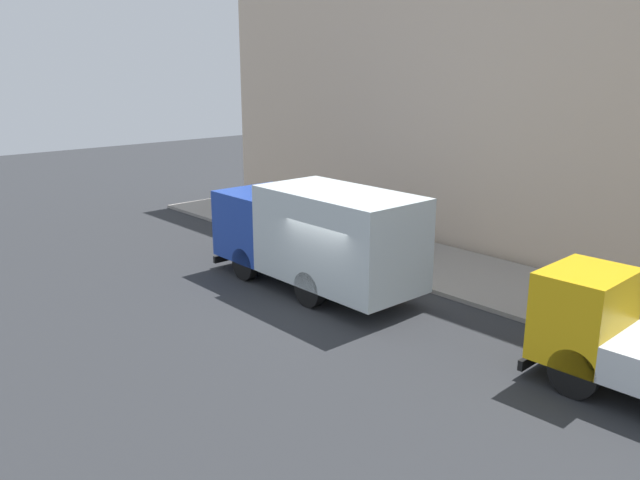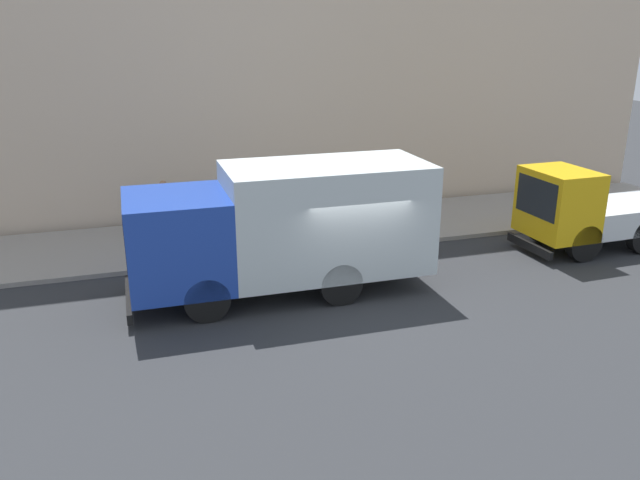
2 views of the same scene
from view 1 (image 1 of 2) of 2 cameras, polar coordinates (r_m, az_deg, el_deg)
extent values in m
plane|color=#2B2C30|center=(18.55, 1.08, -5.93)|extent=(80.00, 80.00, 0.00)
cube|color=gray|center=(22.17, 10.89, -2.43)|extent=(4.31, 30.00, 0.13)
cube|color=beige|center=(23.33, 15.77, 13.65)|extent=(0.50, 30.00, 12.53)
cube|color=#1D3EA5|center=(21.50, -5.01, 1.53)|extent=(2.59, 2.36, 2.18)
cube|color=black|center=(22.35, -6.79, 2.70)|extent=(2.16, 0.07, 1.22)
cube|color=silver|center=(18.70, 1.69, 0.28)|extent=(2.61, 5.00, 2.69)
cube|color=black|center=(22.81, -6.78, -1.16)|extent=(2.47, 0.13, 0.24)
cylinder|color=black|center=(20.79, -6.68, -2.13)|extent=(0.31, 1.05, 1.05)
cylinder|color=black|center=(22.10, -1.85, -0.97)|extent=(0.31, 1.05, 1.05)
cylinder|color=black|center=(18.38, -0.94, -4.38)|extent=(0.31, 1.05, 1.05)
cylinder|color=black|center=(19.85, 4.06, -2.90)|extent=(0.31, 1.05, 1.05)
cube|color=gold|center=(15.10, 22.41, -6.07)|extent=(2.12, 1.64, 1.95)
cube|color=black|center=(15.32, 19.88, -4.58)|extent=(1.74, 0.11, 1.09)
cube|color=black|center=(15.89, 19.15, -9.46)|extent=(1.99, 0.18, 0.24)
cylinder|color=black|center=(14.61, 21.69, -10.89)|extent=(0.33, 1.09, 1.08)
cylinder|color=black|center=(16.12, 24.41, -8.70)|extent=(0.33, 1.09, 1.08)
cylinder|color=black|center=(25.40, 5.45, 1.19)|extent=(0.33, 0.33, 0.83)
cylinder|color=#1C2D35|center=(25.24, 5.49, 2.73)|extent=(0.43, 0.43, 0.58)
sphere|color=#9D6D4D|center=(25.16, 5.51, 3.64)|extent=(0.24, 0.24, 0.24)
cylinder|color=#514D3D|center=(22.66, 8.30, -0.67)|extent=(0.29, 0.29, 0.82)
cylinder|color=#2B2B30|center=(22.46, 8.37, 1.17)|extent=(0.39, 0.39, 0.68)
sphere|color=brown|center=(22.36, 8.41, 2.27)|extent=(0.20, 0.20, 0.20)
cylinder|color=#4C2F48|center=(24.66, 4.22, 0.78)|extent=(0.33, 0.33, 0.82)
cylinder|color=#507C4B|center=(24.49, 4.25, 2.47)|extent=(0.44, 0.44, 0.67)
sphere|color=#93734E|center=(24.39, 4.27, 3.48)|extent=(0.21, 0.21, 0.21)
cylinder|color=#4C5156|center=(22.08, 3.53, 1.49)|extent=(0.08, 0.08, 2.64)
cube|color=blue|center=(21.86, 3.54, 4.21)|extent=(0.44, 0.03, 0.36)
camera|label=2|loc=(17.89, -48.92, 9.05)|focal=35.59mm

